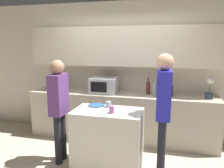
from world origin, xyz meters
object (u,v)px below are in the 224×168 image
at_px(bottle_4, 171,90).
at_px(plate_on_island, 96,105).
at_px(toaster, 58,86).
at_px(potted_plant, 210,88).
at_px(person_center, 163,104).
at_px(bottle_1, 155,89).
at_px(bottle_0, 148,88).
at_px(cup_0, 109,104).
at_px(person_left, 59,103).
at_px(microwave, 104,85).
at_px(bottle_2, 160,91).
at_px(cup_1, 112,110).
at_px(bottle_3, 166,90).

distance_m(bottle_4, plate_on_island, 1.46).
bearing_deg(toaster, potted_plant, -0.00).
distance_m(potted_plant, person_center, 1.27).
distance_m(bottle_1, bottle_4, 0.30).
distance_m(potted_plant, bottle_4, 0.66).
xyz_separation_m(bottle_0, cup_0, (-0.51, -0.96, -0.09)).
bearing_deg(toaster, person_left, -61.18).
bearing_deg(potted_plant, cup_0, -151.00).
height_order(toaster, bottle_4, bottle_4).
distance_m(microwave, bottle_2, 1.07).
relative_size(cup_1, person_center, 0.06).
bearing_deg(plate_on_island, potted_plant, 25.54).
height_order(bottle_0, cup_0, bottle_0).
bearing_deg(bottle_2, cup_0, -132.40).
distance_m(plate_on_island, cup_0, 0.21).
height_order(bottle_1, bottle_3, bottle_1).
height_order(plate_on_island, person_center, person_center).
height_order(plate_on_island, cup_1, cup_1).
bearing_deg(microwave, person_center, -41.32).
bearing_deg(cup_0, bottle_3, 48.67).
xyz_separation_m(bottle_3, cup_0, (-0.84, -0.96, -0.07)).
bearing_deg(bottle_0, bottle_3, -0.79).
bearing_deg(bottle_1, cup_1, -112.34).
height_order(potted_plant, person_center, person_center).
relative_size(bottle_4, person_center, 0.16).
xyz_separation_m(bottle_2, person_center, (0.08, -0.94, 0.01)).
bearing_deg(bottle_4, cup_0, -134.84).
relative_size(potted_plant, bottle_4, 1.39).
relative_size(toaster, bottle_2, 0.88).
relative_size(potted_plant, bottle_1, 1.42).
height_order(toaster, bottle_0, bottle_0).
xyz_separation_m(microwave, toaster, (-1.00, 0.00, -0.06)).
bearing_deg(bottle_2, cup_1, -119.51).
distance_m(cup_0, cup_1, 0.31).
distance_m(bottle_1, bottle_2, 0.19).
height_order(bottle_0, person_center, person_center).
xyz_separation_m(potted_plant, bottle_3, (-0.74, 0.08, -0.10)).
bearing_deg(potted_plant, bottle_2, -175.25).
bearing_deg(person_center, bottle_4, -8.58).
distance_m(microwave, person_center, 1.53).
distance_m(potted_plant, bottle_1, 0.96).
bearing_deg(bottle_1, toaster, -177.33).
distance_m(microwave, bottle_0, 0.85).
bearing_deg(cup_0, bottle_0, 61.98).
distance_m(person_left, person_center, 1.57).
xyz_separation_m(microwave, cup_0, (0.33, -0.87, -0.12)).
bearing_deg(toaster, microwave, -0.09).
bearing_deg(person_center, microwave, 45.99).
xyz_separation_m(toaster, bottle_3, (2.18, 0.08, 0.01)).
relative_size(bottle_0, person_center, 0.19).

